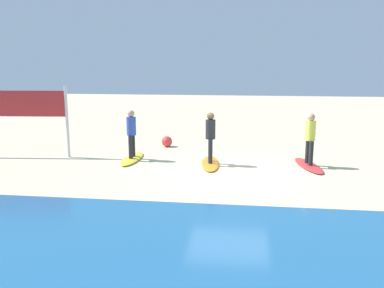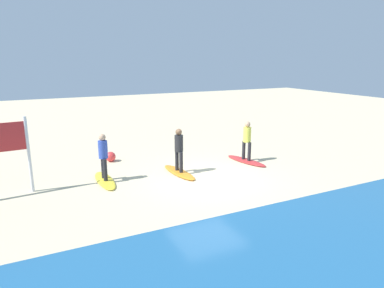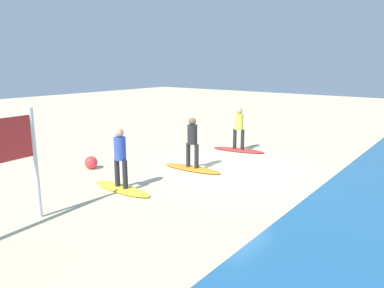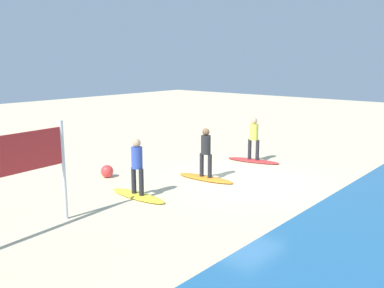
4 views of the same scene
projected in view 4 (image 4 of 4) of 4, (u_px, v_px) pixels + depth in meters
name	position (u px, v px, depth m)	size (l,w,h in m)	color
ground_plane	(240.00, 180.00, 14.15)	(60.00, 60.00, 0.00)	beige
surfboard_red	(253.00, 161.00, 16.70)	(2.10, 0.56, 0.09)	red
surfer_red	(254.00, 136.00, 16.51)	(0.32, 0.45, 1.64)	#232328
surfboard_orange	(206.00, 178.00, 14.24)	(2.10, 0.56, 0.09)	orange
surfer_orange	(206.00, 149.00, 14.05)	(0.32, 0.46, 1.64)	#232328
surfboard_yellow	(138.00, 196.00, 12.42)	(2.10, 0.56, 0.09)	yellow
surfer_yellow	(137.00, 163.00, 12.22)	(0.32, 0.46, 1.64)	#232328
beach_ball	(107.00, 171.00, 14.46)	(0.42, 0.42, 0.42)	#E53838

